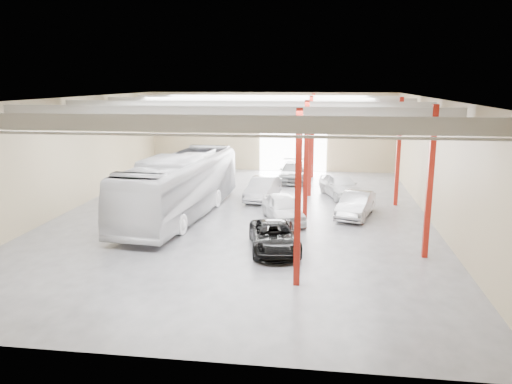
% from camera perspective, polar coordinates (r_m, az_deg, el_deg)
% --- Properties ---
extents(depot_shell, '(22.12, 32.12, 7.06)m').
position_cam_1_polar(depot_shell, '(29.74, -1.15, 6.79)').
color(depot_shell, '#4F4F55').
rests_on(depot_shell, ground).
extents(coach_bus, '(4.39, 13.65, 3.74)m').
position_cam_1_polar(coach_bus, '(30.04, -8.65, 0.70)').
color(coach_bus, silver).
rests_on(coach_bus, ground).
extents(black_sedan, '(3.13, 5.17, 1.34)m').
position_cam_1_polar(black_sedan, '(24.00, 2.09, -5.15)').
color(black_sedan, black).
rests_on(black_sedan, ground).
extents(car_row_a, '(3.23, 4.97, 1.57)m').
position_cam_1_polar(car_row_a, '(28.95, 3.12, -1.82)').
color(car_row_a, silver).
rests_on(car_row_a, ground).
extents(car_row_b, '(2.27, 4.84, 1.53)m').
position_cam_1_polar(car_row_b, '(34.17, 0.80, 0.39)').
color(car_row_b, silver).
rests_on(car_row_b, ground).
extents(car_row_c, '(2.29, 5.36, 1.54)m').
position_cam_1_polar(car_row_c, '(40.67, 4.28, 2.33)').
color(car_row_c, slate).
rests_on(car_row_c, ground).
extents(car_right_near, '(2.73, 4.80, 1.50)m').
position_cam_1_polar(car_right_near, '(30.42, 11.33, -1.42)').
color(car_right_near, '#9E9EA2').
rests_on(car_right_near, ground).
extents(car_right_far, '(3.40, 5.22, 1.65)m').
position_cam_1_polar(car_right_far, '(35.43, 9.64, 0.76)').
color(car_right_far, silver).
rests_on(car_right_far, ground).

